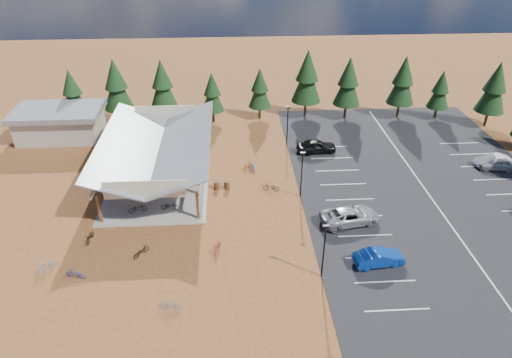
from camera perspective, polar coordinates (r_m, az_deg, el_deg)
name	(u,v)px	position (r m, az deg, el deg)	size (l,w,h in m)	color
ground	(253,209)	(45.65, -0.32, -3.72)	(140.00, 140.00, 0.00)	brown
asphalt_lot	(423,187)	(52.29, 20.18, -0.92)	(27.00, 44.00, 0.04)	black
concrete_pad	(161,176)	(52.11, -11.80, 0.39)	(10.60, 18.60, 0.10)	gray
bike_pavilion	(157,146)	(50.34, -12.25, 4.10)	(11.65, 19.40, 4.97)	brown
outbuilding	(60,123)	(64.32, -23.31, 6.48)	(11.00, 7.00, 3.90)	#ADA593
lamp_post_0	(324,248)	(36.52, 8.50, -8.48)	(0.50, 0.25, 5.14)	black
lamp_post_1	(302,171)	(46.24, 5.73, 0.95)	(0.50, 0.25, 5.14)	black
lamp_post_2	(287,123)	(56.83, 3.96, 6.99)	(0.50, 0.25, 5.14)	black
trash_bin_0	(227,185)	(48.68, -3.64, -0.74)	(0.60, 0.60, 0.90)	#50311C
trash_bin_1	(217,185)	(48.71, -4.95, -0.78)	(0.60, 0.60, 0.90)	#50311C
pine_0	(72,91)	(66.87, -22.00, 10.15)	(3.31, 3.31, 7.71)	#382314
pine_1	(116,85)	(64.69, -17.09, 11.20)	(3.91, 3.91, 9.11)	#382314
pine_2	(162,84)	(64.55, -11.63, 11.58)	(3.69, 3.69, 8.59)	#382314
pine_3	(212,92)	(63.13, -5.49, 10.75)	(3.05, 3.05, 7.11)	#382314
pine_4	(260,88)	(64.09, 0.47, 11.30)	(3.12, 3.12, 7.27)	#382314
pine_5	(307,77)	(64.64, 6.41, 12.61)	(4.11, 4.11, 9.58)	#382314
pine_6	(348,82)	(65.02, 11.47, 11.85)	(3.77, 3.77, 8.79)	#382314
pine_7	(403,80)	(67.24, 17.90, 11.65)	(3.80, 3.80, 8.85)	#382314
pine_8	(440,90)	(68.93, 22.06, 10.33)	(3.00, 3.00, 7.00)	#382314
pine_13	(495,87)	(68.84, 27.68, 10.10)	(3.85, 3.85, 8.96)	#382314
bike_0	(137,208)	(46.19, -14.61, -3.55)	(0.63, 1.80, 0.95)	black
bike_1	(145,174)	(51.68, -13.67, 0.57)	(0.46, 1.64, 0.98)	gray
bike_2	(147,168)	(53.08, -13.47, 1.38)	(0.58, 1.66, 0.87)	#1F5191
bike_3	(160,150)	(56.67, -11.95, 3.61)	(0.45, 1.60, 0.96)	maroon
bike_4	(170,206)	(45.87, -10.73, -3.31)	(0.61, 1.75, 0.92)	black
bike_5	(176,182)	(49.66, -10.03, -0.38)	(0.42, 1.49, 0.89)	#9D9FA6
bike_6	(168,168)	(52.38, -10.93, 1.34)	(0.64, 1.83, 0.96)	#28349F
bike_7	(185,149)	(56.26, -8.89, 3.75)	(0.48, 1.70, 1.02)	maroon
bike_8	(90,237)	(43.85, -20.03, -6.82)	(0.61, 1.76, 0.93)	black
bike_9	(46,266)	(41.95, -24.79, -9.84)	(0.49, 1.73, 1.04)	gray
bike_10	(76,274)	(40.32, -21.62, -10.98)	(0.60, 1.73, 0.91)	navy
bike_11	(217,247)	(40.18, -4.85, -8.46)	(0.50, 1.77, 1.07)	maroon
bike_12	(141,251)	(40.95, -14.16, -8.75)	(0.59, 1.68, 0.88)	black
bike_13	(170,304)	(35.82, -10.67, -15.13)	(0.44, 1.56, 0.94)	gray
bike_14	(253,166)	(52.00, -0.36, 1.58)	(0.62, 1.79, 0.94)	#214B8E
bike_15	(247,166)	(52.17, -1.08, 1.67)	(0.44, 1.55, 0.93)	#90381E
bike_16	(271,187)	(48.21, 1.90, -1.03)	(0.60, 1.73, 0.91)	black
car_1	(379,258)	(39.99, 15.13, -9.46)	(1.49, 4.27, 1.41)	navy
car_2	(350,216)	(44.14, 11.67, -4.53)	(2.59, 5.62, 1.56)	#929399
car_4	(316,146)	(56.18, 7.56, 4.10)	(1.92, 4.78, 1.63)	black
car_8	(497,164)	(58.88, 27.91, 1.72)	(1.67, 4.14, 1.41)	#9FA1A7
car_9	(493,161)	(59.38, 27.49, 2.04)	(1.43, 4.10, 1.35)	silver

